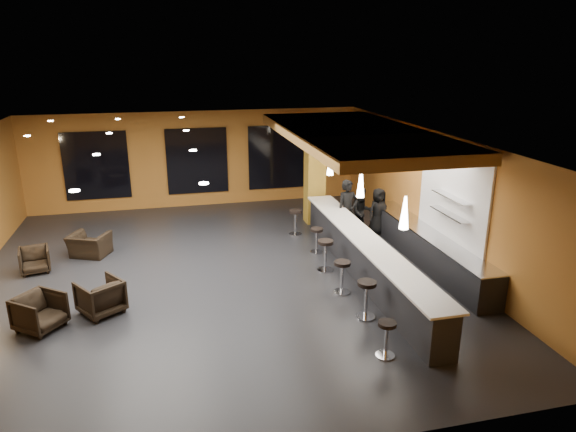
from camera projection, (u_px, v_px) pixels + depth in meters
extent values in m
cube|color=black|center=(218.00, 277.00, 13.33)|extent=(12.00, 13.00, 0.10)
cube|color=black|center=(211.00, 139.00, 12.22)|extent=(12.00, 13.00, 0.10)
cube|color=#A56525|center=(197.00, 159.00, 18.83)|extent=(12.00, 0.10, 3.50)
cube|color=#A56525|center=(265.00, 355.00, 6.71)|extent=(12.00, 0.10, 3.50)
cube|color=#A56525|center=(435.00, 195.00, 14.11)|extent=(0.10, 13.00, 3.50)
cube|color=olive|center=(354.00, 134.00, 14.09)|extent=(3.60, 8.00, 0.28)
cube|color=black|center=(96.00, 166.00, 17.97)|extent=(2.20, 0.06, 2.40)
cube|color=black|center=(197.00, 161.00, 18.75)|extent=(2.20, 0.06, 2.40)
cube|color=black|center=(277.00, 157.00, 19.41)|extent=(2.20, 0.06, 2.40)
cube|color=white|center=(452.00, 196.00, 13.09)|extent=(0.06, 3.20, 2.40)
cube|color=black|center=(365.00, 259.00, 13.04)|extent=(0.60, 8.00, 1.00)
cube|color=white|center=(366.00, 240.00, 12.88)|extent=(0.78, 8.10, 0.05)
cube|color=black|center=(427.00, 248.00, 13.96)|extent=(0.70, 6.00, 0.86)
cube|color=silver|center=(428.00, 232.00, 13.82)|extent=(0.72, 6.00, 0.03)
cube|color=silver|center=(450.00, 214.00, 12.99)|extent=(0.30, 1.50, 0.03)
cube|color=silver|center=(452.00, 197.00, 12.86)|extent=(0.30, 1.50, 0.03)
cube|color=#A77E25|center=(315.00, 171.00, 16.91)|extent=(0.60, 0.60, 3.50)
cone|color=white|center=(405.00, 213.00, 10.62)|extent=(0.20, 0.20, 0.70)
cone|color=white|center=(361.00, 184.00, 12.93)|extent=(0.20, 0.20, 0.70)
cone|color=white|center=(330.00, 163.00, 15.24)|extent=(0.20, 0.20, 0.70)
imported|color=black|center=(348.00, 210.00, 15.53)|extent=(0.74, 0.55, 1.88)
imported|color=black|center=(362.00, 212.00, 15.91)|extent=(0.76, 0.59, 1.54)
imported|color=black|center=(378.00, 211.00, 16.04)|extent=(0.83, 0.65, 1.50)
imported|color=black|center=(40.00, 312.00, 10.62)|extent=(1.17, 1.17, 0.77)
imported|color=black|center=(100.00, 297.00, 11.27)|extent=(1.18, 1.19, 0.79)
imported|color=black|center=(35.00, 260.00, 13.40)|extent=(0.85, 0.87, 0.67)
imported|color=black|center=(89.00, 245.00, 14.46)|extent=(1.27, 1.21, 0.65)
cylinder|color=silver|center=(385.00, 355.00, 9.77)|extent=(0.37, 0.37, 0.03)
cylinder|color=silver|center=(386.00, 340.00, 9.67)|extent=(0.06, 0.06, 0.65)
cylinder|color=black|center=(387.00, 324.00, 9.56)|extent=(0.35, 0.35, 0.07)
cylinder|color=silver|center=(365.00, 316.00, 11.19)|extent=(0.43, 0.43, 0.03)
cylinder|color=silver|center=(366.00, 301.00, 11.08)|extent=(0.08, 0.08, 0.76)
cylinder|color=black|center=(367.00, 283.00, 10.95)|extent=(0.41, 0.41, 0.09)
cylinder|color=silver|center=(341.00, 292.00, 12.33)|extent=(0.41, 0.41, 0.03)
cylinder|color=silver|center=(342.00, 278.00, 12.22)|extent=(0.07, 0.07, 0.72)
cylinder|color=black|center=(342.00, 263.00, 12.10)|extent=(0.39, 0.39, 0.08)
cylinder|color=silver|center=(325.00, 270.00, 13.58)|extent=(0.43, 0.43, 0.03)
cylinder|color=silver|center=(325.00, 256.00, 13.46)|extent=(0.07, 0.07, 0.75)
cylinder|color=black|center=(326.00, 242.00, 13.34)|extent=(0.41, 0.41, 0.09)
cylinder|color=silver|center=(316.00, 252.00, 14.79)|extent=(0.37, 0.37, 0.03)
cylinder|color=silver|center=(317.00, 241.00, 14.69)|extent=(0.06, 0.06, 0.65)
cylinder|color=black|center=(317.00, 230.00, 14.58)|extent=(0.35, 0.35, 0.07)
cylinder|color=silver|center=(295.00, 234.00, 16.23)|extent=(0.41, 0.41, 0.03)
cylinder|color=silver|center=(295.00, 223.00, 16.12)|extent=(0.07, 0.07, 0.71)
cylinder|color=black|center=(295.00, 211.00, 16.00)|extent=(0.39, 0.39, 0.08)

